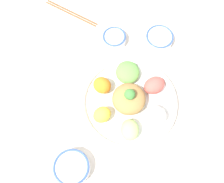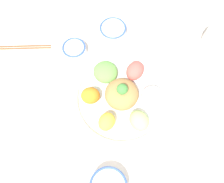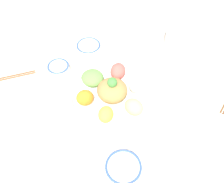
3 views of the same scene
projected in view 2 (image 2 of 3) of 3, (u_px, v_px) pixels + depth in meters
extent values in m
plane|color=silver|center=(130.00, 92.00, 0.75)|extent=(2.40, 2.40, 0.00)
cylinder|color=white|center=(121.00, 99.00, 0.73)|extent=(0.33, 0.33, 0.02)
torus|color=white|center=(121.00, 97.00, 0.72)|extent=(0.33, 0.33, 0.02)
ellipsoid|color=#E55B51|center=(135.00, 71.00, 0.73)|extent=(0.06, 0.08, 0.05)
ellipsoid|color=#6BAD4C|center=(105.00, 72.00, 0.74)|extent=(0.12, 0.12, 0.04)
ellipsoid|color=orange|center=(90.00, 96.00, 0.70)|extent=(0.08, 0.07, 0.06)
ellipsoid|color=yellow|center=(107.00, 122.00, 0.67)|extent=(0.06, 0.06, 0.05)
ellipsoid|color=#B7DB7A|center=(139.00, 121.00, 0.67)|extent=(0.09, 0.09, 0.05)
ellipsoid|color=white|center=(153.00, 94.00, 0.70)|extent=(0.09, 0.08, 0.06)
ellipsoid|color=#AD7F47|center=(122.00, 94.00, 0.70)|extent=(0.11, 0.11, 0.07)
sphere|color=#478E3D|center=(122.00, 89.00, 0.66)|extent=(0.03, 0.03, 0.03)
cylinder|color=white|center=(113.00, 30.00, 0.83)|extent=(0.10, 0.10, 0.03)
torus|color=#38569E|center=(113.00, 28.00, 0.82)|extent=(0.10, 0.10, 0.01)
cylinder|color=maroon|center=(113.00, 28.00, 0.82)|extent=(0.08, 0.08, 0.00)
cylinder|color=white|center=(75.00, 50.00, 0.80)|extent=(0.09, 0.09, 0.03)
torus|color=#38569E|center=(74.00, 48.00, 0.78)|extent=(0.09, 0.09, 0.01)
cylinder|color=maroon|center=(74.00, 48.00, 0.79)|extent=(0.07, 0.07, 0.00)
cylinder|color=brown|center=(20.00, 46.00, 0.82)|extent=(0.21, 0.10, 0.01)
cylinder|color=brown|center=(20.00, 48.00, 0.82)|extent=(0.21, 0.10, 0.01)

